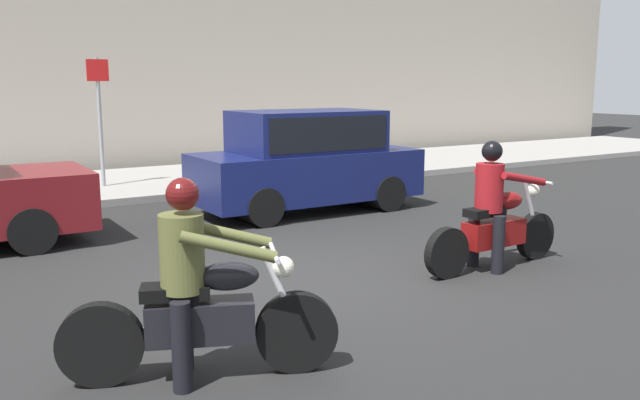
# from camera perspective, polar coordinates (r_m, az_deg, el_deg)

# --- Properties ---
(ground_plane) EXTENTS (80.00, 80.00, 0.00)m
(ground_plane) POSITION_cam_1_polar(r_m,az_deg,el_deg) (7.84, -1.12, -6.77)
(ground_plane) COLOR black
(sidewalk_slab) EXTENTS (40.00, 4.40, 0.14)m
(sidewalk_slab) POSITION_cam_1_polar(r_m,az_deg,el_deg) (15.11, -16.79, 1.33)
(sidewalk_slab) COLOR gray
(sidewalk_slab) RESTS_ON ground_plane
(motorcycle_with_rider_olive) EXTENTS (2.04, 1.01, 1.59)m
(motorcycle_with_rider_olive) POSITION_cam_1_polar(r_m,az_deg,el_deg) (5.17, -10.57, -8.46)
(motorcycle_with_rider_olive) COLOR black
(motorcycle_with_rider_olive) RESTS_ON ground_plane
(motorcycle_with_rider_crimson) EXTENTS (2.20, 0.70, 1.60)m
(motorcycle_with_rider_crimson) POSITION_cam_1_polar(r_m,az_deg,el_deg) (8.36, 14.89, -1.42)
(motorcycle_with_rider_crimson) COLOR black
(motorcycle_with_rider_crimson) RESTS_ON ground_plane
(parked_hatchback_navy) EXTENTS (4.02, 1.76, 1.80)m
(parked_hatchback_navy) POSITION_cam_1_polar(r_m,az_deg,el_deg) (11.67, -1.18, 3.55)
(parked_hatchback_navy) COLOR #11194C
(parked_hatchback_navy) RESTS_ON ground_plane
(street_sign_post) EXTENTS (0.44, 0.08, 2.64)m
(street_sign_post) POSITION_cam_1_polar(r_m,az_deg,el_deg) (14.36, -18.63, 7.47)
(street_sign_post) COLOR gray
(street_sign_post) RESTS_ON sidewalk_slab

